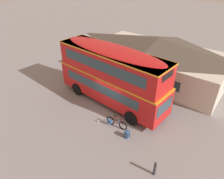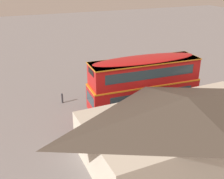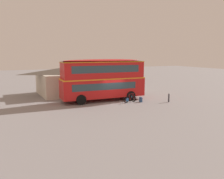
% 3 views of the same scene
% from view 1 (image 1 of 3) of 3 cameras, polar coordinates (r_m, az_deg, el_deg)
% --- Properties ---
extents(ground_plane, '(120.00, 120.00, 0.00)m').
position_cam_1_polar(ground_plane, '(16.40, -0.61, -5.80)').
color(ground_plane, gray).
extents(double_decker_bus, '(9.72, 2.88, 4.79)m').
position_cam_1_polar(double_decker_bus, '(16.03, -0.12, 4.46)').
color(double_decker_bus, black).
rests_on(double_decker_bus, ground).
extents(touring_bicycle, '(1.71, 0.59, 1.04)m').
position_cam_1_polar(touring_bicycle, '(14.68, 1.06, -9.23)').
color(touring_bicycle, black).
rests_on(touring_bicycle, ground).
extents(backpack_on_ground, '(0.34, 0.35, 0.58)m').
position_cam_1_polar(backpack_on_ground, '(13.98, 4.21, -12.29)').
color(backpack_on_ground, '#2D4C7A').
rests_on(backpack_on_ground, ground).
extents(water_bottle_clear_plastic, '(0.08, 0.08, 0.23)m').
position_cam_1_polar(water_bottle_clear_plastic, '(15.25, -3.79, -8.77)').
color(water_bottle_clear_plastic, silver).
rests_on(water_bottle_clear_plastic, ground).
extents(pub_building, '(13.82, 7.69, 4.04)m').
position_cam_1_polar(pub_building, '(21.00, 12.40, 8.82)').
color(pub_building, beige).
rests_on(pub_building, ground).
extents(kerb_bollard, '(0.16, 0.16, 0.97)m').
position_cam_1_polar(kerb_bollard, '(12.14, 11.93, -20.79)').
color(kerb_bollard, '#333338').
rests_on(kerb_bollard, ground).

